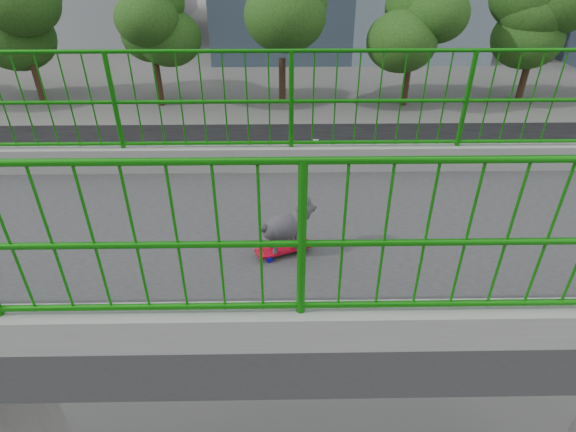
% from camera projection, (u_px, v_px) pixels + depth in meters
% --- Properties ---
extents(road, '(18.00, 90.00, 0.02)m').
position_uv_depth(road, '(190.00, 200.00, 19.05)').
color(road, black).
rests_on(road, ground).
extents(street_trees, '(5.30, 60.40, 7.26)m').
position_uv_depth(street_trees, '(234.00, 28.00, 27.68)').
color(street_trees, black).
rests_on(street_trees, ground).
extents(skateboard, '(0.32, 0.52, 0.07)m').
position_uv_depth(skateboard, '(283.00, 249.00, 4.05)').
color(skateboard, red).
rests_on(skateboard, footbridge).
extents(poodle, '(0.34, 0.51, 0.45)m').
position_uv_depth(poodle, '(286.00, 224.00, 3.92)').
color(poodle, '#2F2C31').
rests_on(poodle, skateboard).
extents(car_3, '(1.94, 4.76, 1.38)m').
position_uv_depth(car_3, '(364.00, 158.00, 21.02)').
color(car_3, silver).
rests_on(car_3, ground).
extents(car_6, '(2.48, 5.37, 1.49)m').
position_uv_depth(car_6, '(359.00, 234.00, 15.53)').
color(car_6, black).
rests_on(car_6, ground).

